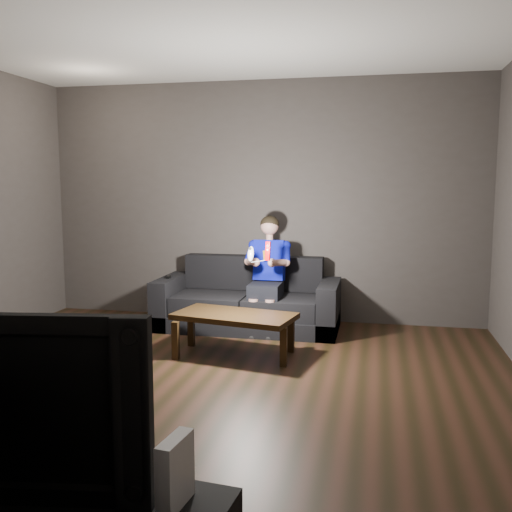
# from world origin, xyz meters

# --- Properties ---
(floor) EXTENTS (5.00, 5.00, 0.00)m
(floor) POSITION_xyz_m (0.00, 0.00, 0.00)
(floor) COLOR black
(floor) RESTS_ON ground
(back_wall) EXTENTS (5.00, 0.04, 2.70)m
(back_wall) POSITION_xyz_m (0.00, 2.50, 1.35)
(back_wall) COLOR #3D3735
(back_wall) RESTS_ON ground
(ceiling) EXTENTS (5.00, 5.00, 0.02)m
(ceiling) POSITION_xyz_m (0.00, 0.00, 2.70)
(ceiling) COLOR silver
(ceiling) RESTS_ON back_wall
(sofa) EXTENTS (1.94, 0.84, 0.75)m
(sofa) POSITION_xyz_m (-0.04, 2.03, 0.25)
(sofa) COLOR black
(sofa) RESTS_ON floor
(child) EXTENTS (0.48, 0.59, 1.19)m
(child) POSITION_xyz_m (0.18, 1.99, 0.69)
(child) COLOR black
(child) RESTS_ON sofa
(wii_remote_red) EXTENTS (0.05, 0.07, 0.19)m
(wii_remote_red) POSITION_xyz_m (0.27, 1.53, 0.90)
(wii_remote_red) COLOR #EC0004
(wii_remote_red) RESTS_ON child
(nunchuk_white) EXTENTS (0.07, 0.10, 0.16)m
(nunchuk_white) POSITION_xyz_m (0.10, 1.54, 0.87)
(nunchuk_white) COLOR silver
(nunchuk_white) RESTS_ON child
(wii_remote_black) EXTENTS (0.07, 0.15, 0.03)m
(wii_remote_black) POSITION_xyz_m (-0.91, 1.96, 0.54)
(wii_remote_black) COLOR black
(wii_remote_black) RESTS_ON sofa
(coffee_table) EXTENTS (1.15, 0.73, 0.39)m
(coffee_table) POSITION_xyz_m (0.06, 1.02, 0.34)
(coffee_table) COLOR black
(coffee_table) RESTS_ON floor
(tv) EXTENTS (1.08, 0.29, 0.61)m
(tv) POSITION_xyz_m (0.10, -2.27, 0.86)
(tv) COLOR black
(tv) RESTS_ON media_console
(wii_console) EXTENTS (0.07, 0.18, 0.22)m
(wii_console) POSITION_xyz_m (0.70, -2.27, 0.66)
(wii_console) COLOR silver
(wii_console) RESTS_ON media_console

